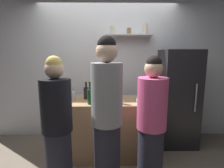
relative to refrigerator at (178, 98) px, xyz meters
name	(u,v)px	position (x,y,z in m)	size (l,w,h in m)	color
back_wall_assembly	(108,70)	(-1.23, 0.40, 0.47)	(4.80, 0.32, 2.60)	white
refrigerator	(178,98)	(0.00, 0.00, 0.00)	(0.61, 0.61, 1.67)	black
counter	(112,127)	(-1.16, -0.34, -0.39)	(1.41, 0.68, 0.90)	#9E7A51
baking_pan	(148,101)	(-0.64, -0.49, 0.09)	(0.34, 0.24, 0.05)	gray
utensil_holder	(72,95)	(-1.78, -0.29, 0.13)	(0.10, 0.10, 0.22)	#B2B2B7
wine_bottle_green_glass	(90,96)	(-1.47, -0.57, 0.18)	(0.08, 0.08, 0.32)	#19471E
wine_bottle_dark_glass	(86,92)	(-1.56, -0.27, 0.17)	(0.08, 0.08, 0.29)	black
water_bottle_plastic	(117,96)	(-1.08, -0.52, 0.17)	(0.08, 0.08, 0.25)	silver
person_grey_hoodie	(107,119)	(-1.22, -1.15, 0.06)	(0.34, 0.34, 1.79)	#262633
person_pink_top	(151,126)	(-0.71, -1.06, -0.06)	(0.34, 0.34, 1.59)	#262633
person_blonde	(57,128)	(-1.78, -1.11, -0.06)	(0.34, 0.34, 1.59)	#262633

